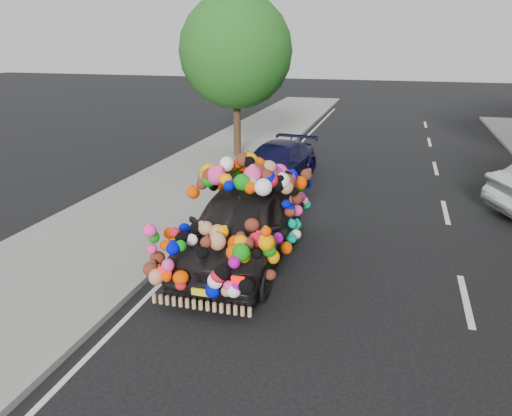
{
  "coord_description": "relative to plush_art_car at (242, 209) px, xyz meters",
  "views": [
    {
      "loc": [
        2.13,
        -8.72,
        4.5
      ],
      "look_at": [
        -0.57,
        0.78,
        1.12
      ],
      "focal_mm": 35.0,
      "sensor_mm": 36.0,
      "label": 1
    }
  ],
  "objects": [
    {
      "name": "sidewalk",
      "position": [
        -3.51,
        -0.54,
        -1.1
      ],
      "size": [
        4.0,
        60.0,
        0.12
      ],
      "primitive_type": "cube",
      "color": "gray",
      "rests_on": "ground"
    },
    {
      "name": "tree_near_sidewalk",
      "position": [
        -3.01,
        8.96,
        2.86
      ],
      "size": [
        4.2,
        4.2,
        6.13
      ],
      "color": "#332114",
      "rests_on": "ground"
    },
    {
      "name": "kerb",
      "position": [
        -1.56,
        -0.54,
        -1.1
      ],
      "size": [
        0.15,
        60.0,
        0.13
      ],
      "primitive_type": "cube",
      "color": "gray",
      "rests_on": "ground"
    },
    {
      "name": "ground",
      "position": [
        0.79,
        -0.54,
        -1.16
      ],
      "size": [
        100.0,
        100.0,
        0.0
      ],
      "primitive_type": "plane",
      "color": "black",
      "rests_on": "ground"
    },
    {
      "name": "plush_art_car",
      "position": [
        0.0,
        0.0,
        0.0
      ],
      "size": [
        2.29,
        4.94,
        2.26
      ],
      "rotation": [
        0.0,
        0.0,
        0.01
      ],
      "color": "black",
      "rests_on": "ground"
    },
    {
      "name": "navy_sedan",
      "position": [
        -0.76,
        6.07,
        -0.53
      ],
      "size": [
        2.34,
        4.55,
        1.26
      ],
      "primitive_type": "imported",
      "rotation": [
        0.0,
        0.0,
        -0.14
      ],
      "color": "black",
      "rests_on": "ground"
    },
    {
      "name": "lane_markings",
      "position": [
        4.39,
        -0.54,
        -1.16
      ],
      "size": [
        6.0,
        50.0,
        0.01
      ],
      "primitive_type": null,
      "color": "silver",
      "rests_on": "ground"
    }
  ]
}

